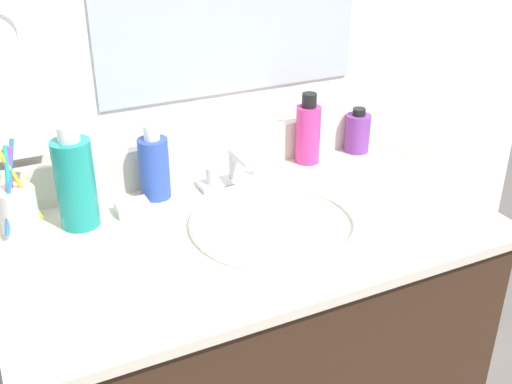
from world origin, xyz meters
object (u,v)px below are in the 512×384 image
faucet (235,173)px  bottle_mouthwash_teal (75,182)px  bottle_shampoo_blue (154,166)px  cup_white_ceramic (18,208)px  soap_bar (132,208)px  hand_towel (7,102)px  bottle_cream_purple (357,132)px  bottle_soap_pink (308,132)px

faucet → bottle_mouthwash_teal: 0.35m
bottle_shampoo_blue → bottle_mouthwash_teal: bearing=-163.8°
cup_white_ceramic → faucet: bearing=1.2°
bottle_shampoo_blue → soap_bar: bearing=-143.3°
faucet → bottle_shampoo_blue: bearing=173.2°
hand_towel → bottle_mouthwash_teal: bearing=-56.2°
bottle_cream_purple → faucet: bearing=-173.6°
soap_bar → faucet: bearing=6.7°
hand_towel → faucet: 0.47m
bottle_shampoo_blue → soap_bar: size_ratio=2.50×
bottle_cream_purple → cup_white_ceramic: (-0.79, -0.05, 0.00)m
bottle_shampoo_blue → faucet: bearing=-6.8°
soap_bar → cup_white_ceramic: bearing=175.0°
bottle_cream_purple → bottle_shampoo_blue: 0.51m
bottle_cream_purple → bottle_soap_pink: size_ratio=0.65×
bottle_mouthwash_teal → bottle_soap_pink: bearing=6.8°
soap_bar → bottle_shampoo_blue: bearing=36.7°
bottle_cream_purple → cup_white_ceramic: cup_white_ceramic is taller
bottle_cream_purple → bottle_shampoo_blue: size_ratio=0.68×
bottle_cream_purple → bottle_mouthwash_teal: size_ratio=0.54×
faucet → soap_bar: size_ratio=2.50×
cup_white_ceramic → bottle_soap_pink: bearing=4.1°
bottle_shampoo_blue → bottle_cream_purple: bearing=2.0°
bottle_mouthwash_teal → cup_white_ceramic: bottle_mouthwash_teal is taller
bottle_cream_purple → bottle_soap_pink: (-0.14, -0.00, 0.03)m
bottle_mouthwash_teal → soap_bar: 0.13m
faucet → cup_white_ceramic: (-0.45, -0.01, 0.02)m
faucet → bottle_soap_pink: bottle_soap_pink is taller
hand_towel → soap_bar: size_ratio=3.44×
bottle_mouthwash_teal → hand_towel: bearing=123.8°
bottle_cream_purple → soap_bar: bottle_cream_purple is taller
cup_white_ceramic → hand_towel: bearing=78.2°
faucet → cup_white_ceramic: size_ratio=0.87×
hand_towel → bottle_cream_purple: bearing=-4.5°
bottle_soap_pink → hand_towel: bearing=174.4°
faucet → hand_towel: bearing=166.9°
bottle_shampoo_blue → soap_bar: bottle_shampoo_blue is taller
bottle_cream_purple → bottle_shampoo_blue: (-0.51, -0.02, 0.02)m
bottle_cream_purple → soap_bar: size_ratio=1.69×
hand_towel → bottle_shampoo_blue: hand_towel is taller
bottle_soap_pink → soap_bar: size_ratio=2.59×
hand_towel → bottle_mouthwash_teal: hand_towel is taller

